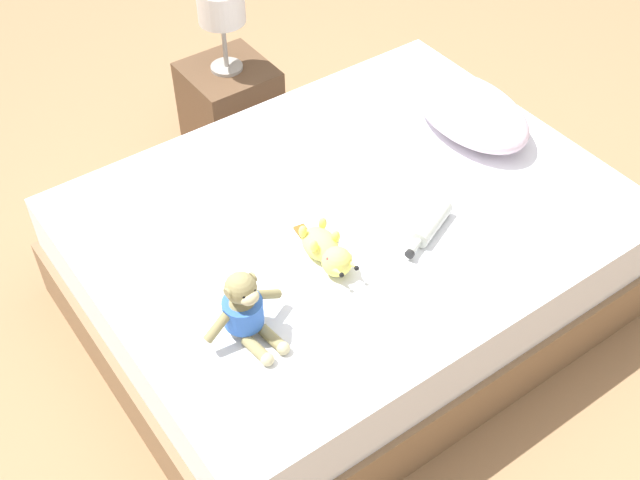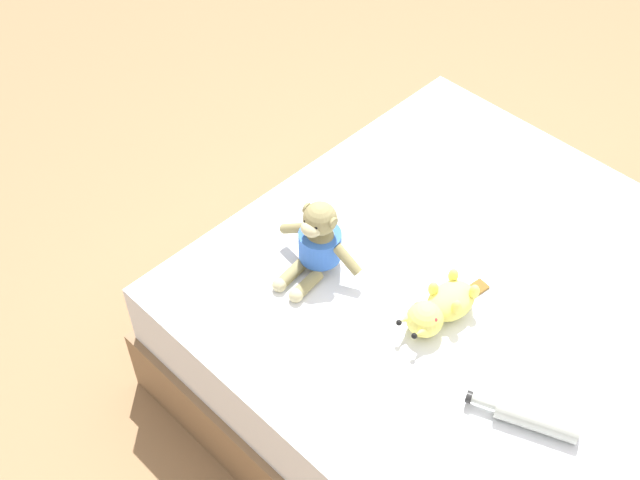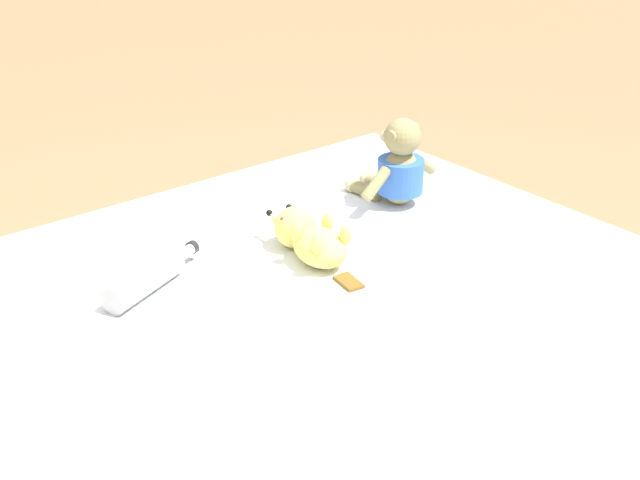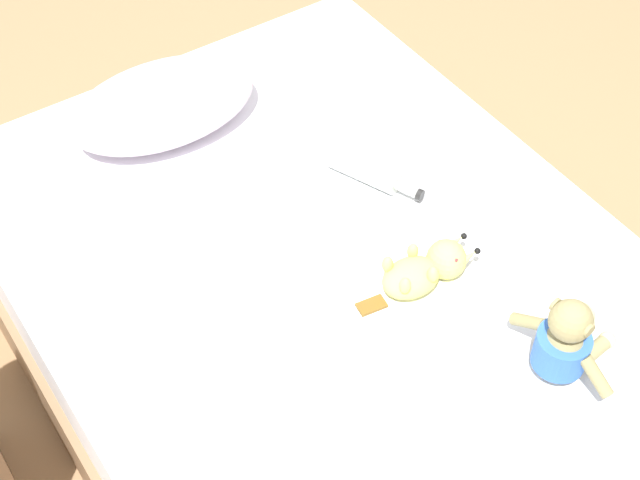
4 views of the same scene
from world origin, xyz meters
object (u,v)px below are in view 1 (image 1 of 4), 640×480
(bedside_lamp, at_px, (221,9))
(plush_yellow_creature, at_px, (327,251))
(glass_bottle, at_px, (431,225))
(nightstand, at_px, (231,110))
(bed, at_px, (349,256))
(pillow, at_px, (471,111))
(plush_monkey, at_px, (245,310))

(bedside_lamp, bearing_deg, plush_yellow_creature, -15.89)
(glass_bottle, relative_size, nightstand, 0.63)
(bed, height_order, nightstand, bed)
(plush_yellow_creature, height_order, glass_bottle, plush_yellow_creature)
(nightstand, bearing_deg, glass_bottle, 0.83)
(pillow, relative_size, bedside_lamp, 1.51)
(pillow, distance_m, glass_bottle, 0.61)
(plush_monkey, height_order, glass_bottle, plush_monkey)
(bed, bearing_deg, glass_bottle, 30.04)
(bed, relative_size, nightstand, 4.28)
(plush_yellow_creature, distance_m, glass_bottle, 0.38)
(bedside_lamp, bearing_deg, bed, -6.85)
(bed, bearing_deg, plush_yellow_creature, -53.74)
(plush_monkey, relative_size, bedside_lamp, 0.77)
(plush_monkey, relative_size, nightstand, 0.65)
(bed, height_order, plush_yellow_creature, plush_yellow_creature)
(plush_yellow_creature, relative_size, bedside_lamp, 0.88)
(bed, distance_m, bedside_lamp, 1.17)
(glass_bottle, bearing_deg, bed, -149.96)
(bedside_lamp, bearing_deg, pillow, 28.40)
(pillow, bearing_deg, nightstand, -151.60)
(pillow, bearing_deg, bedside_lamp, -151.60)
(plush_monkey, bearing_deg, glass_bottle, 90.31)
(pillow, height_order, plush_yellow_creature, pillow)
(plush_monkey, xyz_separation_m, glass_bottle, (-0.00, 0.73, -0.07))
(plush_yellow_creature, relative_size, nightstand, 0.75)
(pillow, relative_size, glass_bottle, 2.03)
(pillow, bearing_deg, glass_bottle, -55.13)
(glass_bottle, height_order, nightstand, glass_bottle)
(plush_yellow_creature, bearing_deg, plush_monkey, -75.45)
(pillow, relative_size, plush_yellow_creature, 1.70)
(pillow, bearing_deg, bed, -81.54)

